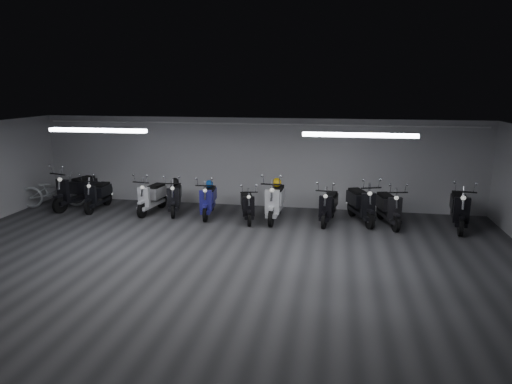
% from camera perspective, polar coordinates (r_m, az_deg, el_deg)
% --- Properties ---
extents(floor, '(14.00, 10.00, 0.01)m').
position_cam_1_polar(floor, '(9.85, -5.55, -9.19)').
color(floor, '#323234').
rests_on(floor, ground).
extents(ceiling, '(14.00, 10.00, 0.01)m').
position_cam_1_polar(ceiling, '(9.15, -5.95, 7.30)').
color(ceiling, gray).
rests_on(ceiling, ground).
extents(back_wall, '(14.00, 0.01, 2.80)m').
position_cam_1_polar(back_wall, '(14.18, -0.23, 3.75)').
color(back_wall, '#B0B0B3').
rests_on(back_wall, ground).
extents(front_wall, '(14.00, 0.01, 2.80)m').
position_cam_1_polar(front_wall, '(5.09, -21.82, -15.23)').
color(front_wall, '#B0B0B3').
rests_on(front_wall, ground).
extents(fluor_strip_left, '(2.40, 0.18, 0.08)m').
position_cam_1_polar(fluor_strip_left, '(11.25, -19.47, 7.40)').
color(fluor_strip_left, white).
rests_on(fluor_strip_left, ceiling).
extents(fluor_strip_right, '(2.40, 0.18, 0.08)m').
position_cam_1_polar(fluor_strip_right, '(9.81, 12.99, 7.05)').
color(fluor_strip_right, white).
rests_on(fluor_strip_right, ceiling).
extents(conduit, '(13.60, 0.05, 0.05)m').
position_cam_1_polar(conduit, '(13.94, -0.30, 8.65)').
color(conduit, white).
rests_on(conduit, back_wall).
extents(scooter_0, '(1.14, 2.10, 1.49)m').
position_cam_1_polar(scooter_0, '(15.12, -21.93, 0.85)').
color(scooter_0, black).
rests_on(scooter_0, floor).
extents(scooter_1, '(0.61, 1.71, 1.26)m').
position_cam_1_polar(scooter_1, '(14.65, -19.47, 0.23)').
color(scooter_1, black).
rests_on(scooter_1, floor).
extents(scooter_2, '(0.80, 1.82, 1.31)m').
position_cam_1_polar(scooter_2, '(13.87, -13.10, 0.05)').
color(scooter_2, silver).
rests_on(scooter_2, floor).
extents(scooter_3, '(0.99, 1.81, 1.28)m').
position_cam_1_polar(scooter_3, '(13.70, -10.31, -0.05)').
color(scooter_3, black).
rests_on(scooter_3, floor).
extents(scooter_4, '(0.79, 1.80, 1.29)m').
position_cam_1_polar(scooter_4, '(13.23, -6.10, -0.34)').
color(scooter_4, navy).
rests_on(scooter_4, floor).
extents(scooter_5, '(0.96, 1.68, 1.19)m').
position_cam_1_polar(scooter_5, '(12.70, -1.11, -1.10)').
color(scooter_5, black).
rests_on(scooter_5, floor).
extents(scooter_6, '(0.71, 1.98, 1.46)m').
position_cam_1_polar(scooter_6, '(12.76, 2.45, -0.40)').
color(scooter_6, white).
rests_on(scooter_6, floor).
extents(scooter_7, '(0.85, 1.80, 1.29)m').
position_cam_1_polar(scooter_7, '(12.66, 9.20, -1.08)').
color(scooter_7, black).
rests_on(scooter_7, floor).
extents(scooter_8, '(1.23, 1.99, 1.40)m').
position_cam_1_polar(scooter_8, '(12.87, 13.22, -0.77)').
color(scooter_8, black).
rests_on(scooter_8, floor).
extents(scooter_9, '(1.00, 1.86, 1.32)m').
position_cam_1_polar(scooter_9, '(12.80, 16.52, -1.24)').
color(scooter_9, black).
rests_on(scooter_9, floor).
extents(bicycle, '(2.10, 1.34, 1.28)m').
position_cam_1_polar(bicycle, '(15.56, -24.35, 0.56)').
color(bicycle, silver).
rests_on(bicycle, floor).
extents(scooter_10, '(0.91, 2.01, 1.44)m').
position_cam_1_polar(scooter_10, '(13.13, 24.47, -1.26)').
color(scooter_10, black).
rests_on(scooter_10, floor).
extents(helmet_0, '(0.27, 0.27, 0.27)m').
position_cam_1_polar(helmet_0, '(12.96, 2.66, 1.21)').
color(helmet_0, gold).
rests_on(helmet_0, scooter_6).
extents(helmet_1, '(0.23, 0.23, 0.23)m').
position_cam_1_polar(helmet_1, '(13.40, -5.96, 1.03)').
color(helmet_1, '#0D4297').
rests_on(helmet_1, scooter_4).
extents(helmet_2, '(0.25, 0.25, 0.25)m').
position_cam_1_polar(helmet_2, '(13.87, -10.26, 1.29)').
color(helmet_2, black).
rests_on(helmet_2, scooter_3).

